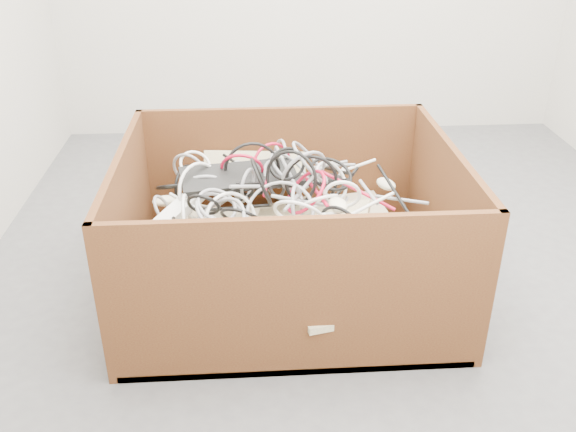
{
  "coord_description": "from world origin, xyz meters",
  "views": [
    {
      "loc": [
        -0.4,
        -2.24,
        1.37
      ],
      "look_at": [
        -0.27,
        -0.22,
        0.3
      ],
      "focal_mm": 39.09,
      "sensor_mm": 36.0,
      "label": 1
    }
  ],
  "objects": [
    {
      "name": "ground",
      "position": [
        0.0,
        0.0,
        0.0
      ],
      "size": [
        3.0,
        3.0,
        0.0
      ],
      "primitive_type": "plane",
      "color": "#4A4A4D",
      "rests_on": "ground"
    },
    {
      "name": "power_strip_left",
      "position": [
        -0.63,
        -0.25,
        0.38
      ],
      "size": [
        0.24,
        0.28,
        0.13
      ],
      "primitive_type": "cube",
      "rotation": [
        0.14,
        -0.26,
        0.9
      ],
      "color": "silver",
      "rests_on": "keyboard_pile"
    },
    {
      "name": "cardboard_box",
      "position": [
        -0.28,
        -0.24,
        0.14
      ],
      "size": [
        1.18,
        0.98,
        0.57
      ],
      "color": "#411D10",
      "rests_on": "ground"
    },
    {
      "name": "keyboard_pile",
      "position": [
        -0.28,
        -0.25,
        0.28
      ],
      "size": [
        0.92,
        0.96,
        0.33
      ],
      "color": "beige",
      "rests_on": "cardboard_box"
    },
    {
      "name": "power_strip_right",
      "position": [
        -0.5,
        -0.48,
        0.34
      ],
      "size": [
        0.3,
        0.09,
        0.1
      ],
      "primitive_type": "cube",
      "rotation": [
        -0.1,
        0.17,
        -0.09
      ],
      "color": "silver",
      "rests_on": "keyboard_pile"
    },
    {
      "name": "mice_scatter",
      "position": [
        -0.28,
        -0.29,
        0.35
      ],
      "size": [
        0.94,
        0.61,
        0.21
      ],
      "color": "beige",
      "rests_on": "keyboard_pile"
    },
    {
      "name": "vga_plug",
      "position": [
        -0.01,
        -0.26,
        0.34
      ],
      "size": [
        0.06,
        0.05,
        0.03
      ],
      "primitive_type": "cube",
      "rotation": [
        0.09,
        0.14,
        -0.29
      ],
      "color": "#0D31D1",
      "rests_on": "keyboard_pile"
    },
    {
      "name": "cable_tangle",
      "position": [
        -0.36,
        -0.26,
        0.41
      ],
      "size": [
        1.02,
        0.8,
        0.42
      ],
      "color": "silver",
      "rests_on": "keyboard_pile"
    }
  ]
}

